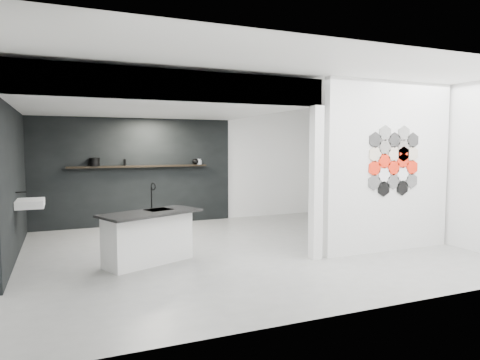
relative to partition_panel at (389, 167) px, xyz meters
name	(u,v)px	position (x,y,z in m)	size (l,w,h in m)	color
floor	(241,249)	(-2.23, 1.00, -1.40)	(7.00, 6.00, 0.01)	slate
partition_panel	(389,167)	(0.00, 0.00, 0.00)	(2.45, 0.15, 2.80)	silver
bay_clad_back	(134,172)	(-3.52, 3.97, -0.22)	(4.40, 0.04, 2.35)	black
bay_clad_left	(14,182)	(-5.70, 2.00, -0.22)	(0.04, 4.00, 2.35)	black
bulkhead	(151,100)	(-3.52, 2.00, 1.15)	(4.40, 4.00, 0.40)	silver
corner_column	(316,183)	(-1.41, 0.00, -0.22)	(0.16, 0.16, 2.35)	silver
fascia_beam	(178,85)	(-3.52, 0.08, 1.15)	(4.40, 0.16, 0.40)	silver
wall_basin	(30,203)	(-5.46, 1.80, -0.55)	(0.40, 0.60, 0.12)	silver
display_shelf	(140,166)	(-3.43, 3.87, -0.10)	(3.00, 0.15, 0.04)	black
kitchen_island	(149,237)	(-3.83, 0.74, -1.00)	(1.61, 1.18, 1.19)	silver
stockpot	(94,162)	(-4.36, 3.87, 0.01)	(0.21, 0.21, 0.17)	black
kettle	(196,161)	(-2.16, 3.87, -0.01)	(0.16, 0.16, 0.13)	black
glass_bowl	(199,162)	(-2.08, 3.87, -0.03)	(0.13, 0.13, 0.09)	gray
glass_vase	(199,162)	(-2.08, 3.87, -0.02)	(0.09, 0.09, 0.13)	gray
bottle_dark	(125,162)	(-3.74, 3.87, -0.01)	(0.05, 0.05, 0.14)	black
utensil_cup	(97,163)	(-4.31, 3.87, -0.02)	(0.09, 0.09, 0.11)	black
hex_tile_cluster	(394,161)	(0.03, -0.09, 0.10)	(1.04, 0.02, 1.16)	black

